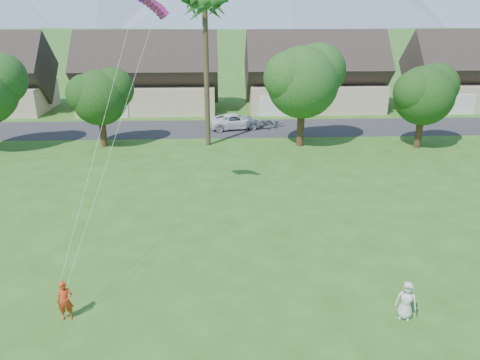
{
  "coord_description": "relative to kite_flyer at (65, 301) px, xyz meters",
  "views": [
    {
      "loc": [
        -0.9,
        -10.92,
        11.9
      ],
      "look_at": [
        0.0,
        10.0,
        3.8
      ],
      "focal_mm": 35.0,
      "sensor_mm": 36.0,
      "label": 1
    }
  ],
  "objects": [
    {
      "name": "street",
      "position": [
        7.11,
        29.23,
        -0.84
      ],
      "size": [
        90.0,
        7.0,
        0.01
      ],
      "primitive_type": "cube",
      "color": "#2D2D30",
      "rests_on": "ground"
    },
    {
      "name": "kite_flyer",
      "position": [
        0.0,
        0.0,
        0.0
      ],
      "size": [
        0.68,
        0.51,
        1.68
      ],
      "primitive_type": "imported",
      "rotation": [
        0.0,
        0.0,
        0.18
      ],
      "color": "red",
      "rests_on": "ground"
    },
    {
      "name": "watcher",
      "position": [
        13.44,
        -0.52,
        -0.03
      ],
      "size": [
        0.94,
        0.8,
        1.63
      ],
      "primitive_type": "imported",
      "rotation": [
        0.0,
        0.0,
        -0.42
      ],
      "color": "silver",
      "rests_on": "ground"
    },
    {
      "name": "parked_car",
      "position": [
        7.67,
        29.23,
        -0.12
      ],
      "size": [
        5.58,
        3.37,
        1.45
      ],
      "primitive_type": "imported",
      "rotation": [
        0.0,
        0.0,
        1.77
      ],
      "color": "white",
      "rests_on": "ground"
    },
    {
      "name": "houses_row",
      "position": [
        7.61,
        38.22,
        2.6
      ],
      "size": [
        72.75,
        8.19,
        8.86
      ],
      "color": "beige",
      "rests_on": "ground"
    },
    {
      "name": "tree_row",
      "position": [
        5.97,
        23.15,
        4.05
      ],
      "size": [
        62.27,
        6.67,
        8.45
      ],
      "color": "#47301C",
      "rests_on": "ground"
    },
    {
      "name": "fan_palm",
      "position": [
        5.11,
        23.73,
        10.96
      ],
      "size": [
        3.0,
        3.0,
        13.8
      ],
      "color": "#4C3D26",
      "rests_on": "ground"
    }
  ]
}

